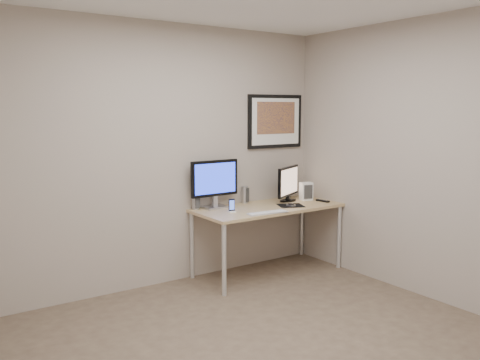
{
  "coord_description": "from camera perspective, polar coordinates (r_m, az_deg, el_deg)",
  "views": [
    {
      "loc": [
        -2.26,
        -2.86,
        1.77
      ],
      "look_at": [
        0.46,
        1.1,
        1.09
      ],
      "focal_mm": 38.0,
      "sensor_mm": 36.0,
      "label": 1
    }
  ],
  "objects": [
    {
      "name": "mousepad",
      "position": [
        5.49,
        5.72,
        -2.87
      ],
      "size": [
        0.33,
        0.32,
        0.0
      ],
      "primitive_type": "cube",
      "rotation": [
        0.0,
        0.0,
        -0.4
      ],
      "color": "black",
      "rests_on": "desk"
    },
    {
      "name": "remote",
      "position": [
        5.77,
        9.27,
        -2.3
      ],
      "size": [
        0.06,
        0.17,
        0.02
      ],
      "primitive_type": "cube",
      "rotation": [
        0.0,
        0.0,
        0.11
      ],
      "color": "black",
      "rests_on": "desk"
    },
    {
      "name": "mouse",
      "position": [
        5.45,
        5.74,
        -2.75
      ],
      "size": [
        0.05,
        0.09,
        0.03
      ],
      "primitive_type": "ellipsoid",
      "rotation": [
        0.0,
        0.0,
        0.01
      ],
      "color": "black",
      "rests_on": "mousepad"
    },
    {
      "name": "framed_art",
      "position": [
        5.81,
        3.98,
        6.59
      ],
      "size": [
        0.75,
        0.04,
        0.6
      ],
      "color": "black",
      "rests_on": "room"
    },
    {
      "name": "desk",
      "position": [
        5.44,
        3.17,
        -3.66
      ],
      "size": [
        1.6,
        0.7,
        0.73
      ],
      "color": "olive",
      "rests_on": "floor"
    },
    {
      "name": "floor",
      "position": [
        4.06,
        3.59,
        -17.81
      ],
      "size": [
        3.6,
        3.6,
        0.0
      ],
      "primitive_type": "plane",
      "color": "#4E3E30",
      "rests_on": "ground"
    },
    {
      "name": "phone_dock",
      "position": [
        5.1,
        -0.94,
        -2.89
      ],
      "size": [
        0.07,
        0.07,
        0.14
      ],
      "primitive_type": "cube",
      "rotation": [
        0.0,
        0.0,
        -0.18
      ],
      "color": "black",
      "rests_on": "desk"
    },
    {
      "name": "speaker_left",
      "position": [
        5.27,
        -5.01,
        -2.31
      ],
      "size": [
        0.08,
        0.08,
        0.19
      ],
      "primitive_type": "cylinder",
      "rotation": [
        0.0,
        0.0,
        0.04
      ],
      "color": "#B6B6BB",
      "rests_on": "desk"
    },
    {
      "name": "room",
      "position": [
        4.01,
        -0.19,
        6.27
      ],
      "size": [
        3.6,
        3.6,
        3.6
      ],
      "color": "white",
      "rests_on": "ground"
    },
    {
      "name": "monitor_tv",
      "position": [
        5.7,
        5.44,
        -0.32
      ],
      "size": [
        0.46,
        0.26,
        0.39
      ],
      "rotation": [
        0.0,
        0.0,
        0.48
      ],
      "color": "black",
      "rests_on": "desk"
    },
    {
      "name": "speaker_right",
      "position": [
        5.6,
        0.52,
        -1.66
      ],
      "size": [
        0.1,
        0.1,
        0.19
      ],
      "primitive_type": "cylinder",
      "rotation": [
        0.0,
        0.0,
        0.39
      ],
      "color": "#B6B6BB",
      "rests_on": "desk"
    },
    {
      "name": "fan_unit",
      "position": [
        5.83,
        7.44,
        -1.26
      ],
      "size": [
        0.15,
        0.13,
        0.2
      ],
      "primitive_type": "cube",
      "rotation": [
        0.0,
        0.0,
        -0.24
      ],
      "color": "white",
      "rests_on": "desk"
    },
    {
      "name": "keyboard",
      "position": [
        5.07,
        3.12,
        -3.68
      ],
      "size": [
        0.44,
        0.15,
        0.01
      ],
      "primitive_type": "cube",
      "rotation": [
        0.0,
        0.0,
        -0.08
      ],
      "color": "silver",
      "rests_on": "desk"
    },
    {
      "name": "monitor_large",
      "position": [
        5.3,
        -2.86,
        -0.19
      ],
      "size": [
        0.55,
        0.18,
        0.5
      ],
      "rotation": [
        0.0,
        0.0,
        0.01
      ],
      "color": "#B6B6BB",
      "rests_on": "desk"
    }
  ]
}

